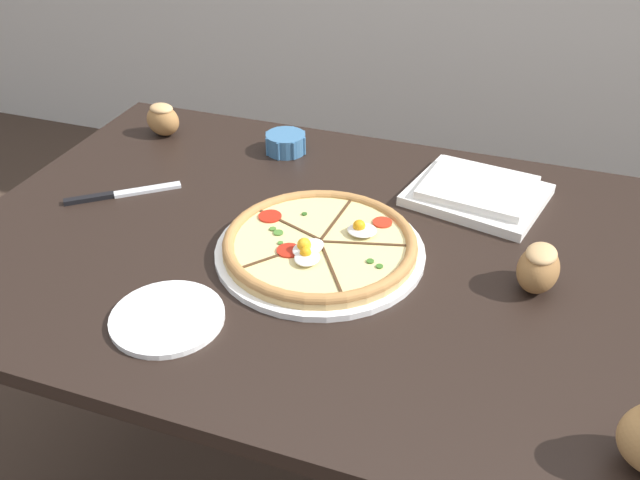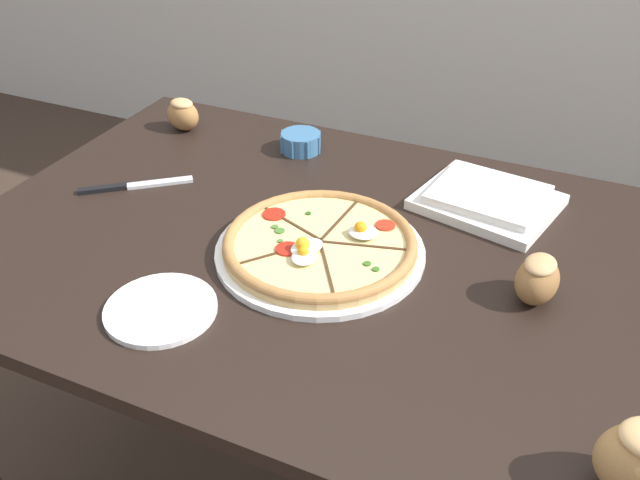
{
  "view_description": "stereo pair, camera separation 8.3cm",
  "coord_description": "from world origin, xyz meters",
  "px_view_note": "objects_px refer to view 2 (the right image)",
  "views": [
    {
      "loc": [
        0.25,
        -0.97,
        1.45
      ],
      "look_at": [
        -0.08,
        -0.03,
        0.78
      ],
      "focal_mm": 38.0,
      "sensor_mm": 36.0,
      "label": 1
    },
    {
      "loc": [
        0.33,
        -0.94,
        1.45
      ],
      "look_at": [
        -0.08,
        -0.03,
        0.78
      ],
      "focal_mm": 38.0,
      "sensor_mm": 36.0,
      "label": 2
    }
  ],
  "objects_px": {
    "napkin_folded": "(488,199)",
    "bread_piece_near": "(183,114)",
    "pizza": "(320,245)",
    "side_saucer": "(161,309)",
    "bread_piece_mid": "(538,278)",
    "dining_table": "(366,293)",
    "ramekin_bowl": "(301,141)",
    "knife_main": "(135,185)"
  },
  "relations": [
    {
      "from": "knife_main",
      "to": "side_saucer",
      "type": "relative_size",
      "value": 1.08
    },
    {
      "from": "knife_main",
      "to": "side_saucer",
      "type": "distance_m",
      "value": 0.42
    },
    {
      "from": "side_saucer",
      "to": "knife_main",
      "type": "bearing_deg",
      "value": 132.57
    },
    {
      "from": "pizza",
      "to": "bread_piece_mid",
      "type": "distance_m",
      "value": 0.37
    },
    {
      "from": "napkin_folded",
      "to": "side_saucer",
      "type": "relative_size",
      "value": 1.64
    },
    {
      "from": "side_saucer",
      "to": "pizza",
      "type": "bearing_deg",
      "value": 56.32
    },
    {
      "from": "pizza",
      "to": "knife_main",
      "type": "bearing_deg",
      "value": 172.38
    },
    {
      "from": "pizza",
      "to": "bread_piece_mid",
      "type": "height_order",
      "value": "bread_piece_mid"
    },
    {
      "from": "dining_table",
      "to": "bread_piece_near",
      "type": "bearing_deg",
      "value": 152.45
    },
    {
      "from": "ramekin_bowl",
      "to": "bread_piece_near",
      "type": "xyz_separation_m",
      "value": [
        -0.31,
        -0.01,
        0.02
      ]
    },
    {
      "from": "ramekin_bowl",
      "to": "side_saucer",
      "type": "bearing_deg",
      "value": -86.08
    },
    {
      "from": "bread_piece_near",
      "to": "knife_main",
      "type": "bearing_deg",
      "value": -77.09
    },
    {
      "from": "pizza",
      "to": "napkin_folded",
      "type": "distance_m",
      "value": 0.37
    },
    {
      "from": "bread_piece_mid",
      "to": "dining_table",
      "type": "bearing_deg",
      "value": 178.87
    },
    {
      "from": "napkin_folded",
      "to": "pizza",
      "type": "bearing_deg",
      "value": -129.48
    },
    {
      "from": "pizza",
      "to": "knife_main",
      "type": "relative_size",
      "value": 1.93
    },
    {
      "from": "dining_table",
      "to": "bread_piece_near",
      "type": "distance_m",
      "value": 0.68
    },
    {
      "from": "napkin_folded",
      "to": "bread_piece_near",
      "type": "xyz_separation_m",
      "value": [
        -0.75,
        0.06,
        0.02
      ]
    },
    {
      "from": "napkin_folded",
      "to": "knife_main",
      "type": "height_order",
      "value": "napkin_folded"
    },
    {
      "from": "pizza",
      "to": "side_saucer",
      "type": "height_order",
      "value": "pizza"
    },
    {
      "from": "ramekin_bowl",
      "to": "knife_main",
      "type": "height_order",
      "value": "ramekin_bowl"
    },
    {
      "from": "pizza",
      "to": "ramekin_bowl",
      "type": "bearing_deg",
      "value": 120.37
    },
    {
      "from": "dining_table",
      "to": "pizza",
      "type": "height_order",
      "value": "pizza"
    },
    {
      "from": "bread_piece_near",
      "to": "side_saucer",
      "type": "relative_size",
      "value": 0.55
    },
    {
      "from": "napkin_folded",
      "to": "bread_piece_near",
      "type": "relative_size",
      "value": 2.99
    },
    {
      "from": "dining_table",
      "to": "knife_main",
      "type": "distance_m",
      "value": 0.54
    },
    {
      "from": "ramekin_bowl",
      "to": "bread_piece_near",
      "type": "height_order",
      "value": "bread_piece_near"
    },
    {
      "from": "dining_table",
      "to": "ramekin_bowl",
      "type": "height_order",
      "value": "ramekin_bowl"
    },
    {
      "from": "pizza",
      "to": "bread_piece_near",
      "type": "height_order",
      "value": "bread_piece_near"
    },
    {
      "from": "dining_table",
      "to": "knife_main",
      "type": "xyz_separation_m",
      "value": [
        -0.53,
        0.03,
        0.09
      ]
    },
    {
      "from": "side_saucer",
      "to": "ramekin_bowl",
      "type": "bearing_deg",
      "value": 93.92
    },
    {
      "from": "dining_table",
      "to": "pizza",
      "type": "xyz_separation_m",
      "value": [
        -0.08,
        -0.03,
        0.11
      ]
    },
    {
      "from": "dining_table",
      "to": "pizza",
      "type": "relative_size",
      "value": 4.05
    },
    {
      "from": "pizza",
      "to": "napkin_folded",
      "type": "relative_size",
      "value": 1.27
    },
    {
      "from": "dining_table",
      "to": "napkin_folded",
      "type": "xyz_separation_m",
      "value": [
        0.16,
        0.25,
        0.1
      ]
    },
    {
      "from": "bread_piece_mid",
      "to": "knife_main",
      "type": "height_order",
      "value": "bread_piece_mid"
    },
    {
      "from": "napkin_folded",
      "to": "dining_table",
      "type": "bearing_deg",
      "value": -121.7
    },
    {
      "from": "napkin_folded",
      "to": "bread_piece_near",
      "type": "height_order",
      "value": "bread_piece_near"
    },
    {
      "from": "napkin_folded",
      "to": "side_saucer",
      "type": "distance_m",
      "value": 0.67
    },
    {
      "from": "knife_main",
      "to": "pizza",
      "type": "bearing_deg",
      "value": -45.94
    },
    {
      "from": "bread_piece_mid",
      "to": "side_saucer",
      "type": "height_order",
      "value": "bread_piece_mid"
    },
    {
      "from": "ramekin_bowl",
      "to": "napkin_folded",
      "type": "xyz_separation_m",
      "value": [
        0.44,
        -0.07,
        -0.01
      ]
    }
  ]
}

